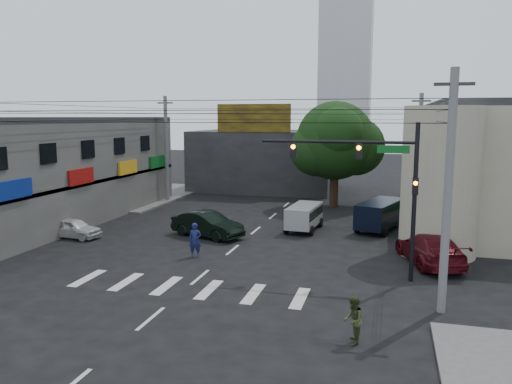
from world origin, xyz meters
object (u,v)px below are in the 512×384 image
at_px(utility_pole_far_right, 419,154).
at_px(maroon_sedan, 430,249).
at_px(dark_sedan, 207,224).
at_px(white_compact, 74,228).
at_px(traffic_gantry, 377,175).
at_px(utility_pole_far_left, 166,149).
at_px(navy_van, 380,216).
at_px(pedestrian_olive, 353,320).
at_px(traffic_officer, 195,240).
at_px(silver_minivan, 304,218).
at_px(utility_pole_near_right, 448,194).
at_px(street_tree, 335,141).

bearing_deg(utility_pole_far_right, maroon_sedan, -90.00).
relative_size(dark_sedan, white_compact, 1.37).
xyz_separation_m(traffic_gantry, maroon_sedan, (2.68, 3.09, -4.05)).
xyz_separation_m(traffic_gantry, utility_pole_far_left, (-18.32, 17.00, -0.23)).
height_order(utility_pole_far_left, navy_van, utility_pole_far_left).
distance_m(traffic_gantry, maroon_sedan, 5.75).
relative_size(utility_pole_far_left, pedestrian_olive, 5.65).
distance_m(utility_pole_far_right, pedestrian_olive, 24.63).
height_order(dark_sedan, pedestrian_olive, pedestrian_olive).
relative_size(utility_pole_far_right, traffic_officer, 4.99).
distance_m(maroon_sedan, navy_van, 7.62).
bearing_deg(maroon_sedan, silver_minivan, -54.89).
bearing_deg(utility_pole_near_right, white_compact, 162.22).
relative_size(maroon_sedan, silver_minivan, 1.45).
bearing_deg(street_tree, utility_pole_far_right, -8.75).
height_order(street_tree, utility_pole_far_right, utility_pole_far_right).
distance_m(utility_pole_near_right, utility_pole_far_right, 20.50).
bearing_deg(pedestrian_olive, white_compact, -123.20).
bearing_deg(utility_pole_far_left, dark_sedan, -54.93).
distance_m(traffic_gantry, utility_pole_far_left, 25.00).
relative_size(utility_pole_near_right, navy_van, 1.79).
relative_size(silver_minivan, traffic_officer, 2.18).
height_order(traffic_gantry, utility_pole_near_right, utility_pole_near_right).
bearing_deg(maroon_sedan, utility_pole_far_left, -50.50).
height_order(white_compact, maroon_sedan, maroon_sedan).
bearing_deg(navy_van, utility_pole_far_left, 87.98).
xyz_separation_m(dark_sedan, navy_van, (10.37, 4.69, 0.18)).
xyz_separation_m(street_tree, utility_pole_near_right, (6.50, -21.50, -0.87)).
bearing_deg(silver_minivan, utility_pole_far_right, -37.66).
xyz_separation_m(white_compact, maroon_sedan, (20.88, -0.11, 0.18)).
xyz_separation_m(utility_pole_near_right, pedestrian_olive, (-3.10, -3.64, -3.79)).
bearing_deg(dark_sedan, street_tree, -6.85).
height_order(utility_pole_near_right, traffic_officer, utility_pole_near_right).
bearing_deg(traffic_officer, street_tree, 59.66).
distance_m(dark_sedan, pedestrian_olive, 16.08).
height_order(traffic_gantry, maroon_sedan, traffic_gantry).
bearing_deg(street_tree, utility_pole_far_left, -176.05).
bearing_deg(utility_pole_near_right, navy_van, 100.70).
xyz_separation_m(traffic_officer, pedestrian_olive, (8.89, -8.27, -0.11)).
height_order(traffic_gantry, dark_sedan, traffic_gantry).
bearing_deg(pedestrian_olive, traffic_officer, -135.95).
bearing_deg(pedestrian_olive, navy_van, 175.32).
distance_m(utility_pole_far_right, white_compact, 25.35).
height_order(silver_minivan, traffic_officer, traffic_officer).
bearing_deg(dark_sedan, utility_pole_far_left, 55.66).
distance_m(traffic_gantry, navy_van, 10.95).
distance_m(traffic_gantry, white_compact, 18.96).
height_order(street_tree, utility_pole_far_left, utility_pole_far_left).
bearing_deg(pedestrian_olive, maroon_sedan, 160.12).
bearing_deg(navy_van, utility_pole_near_right, -151.15).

